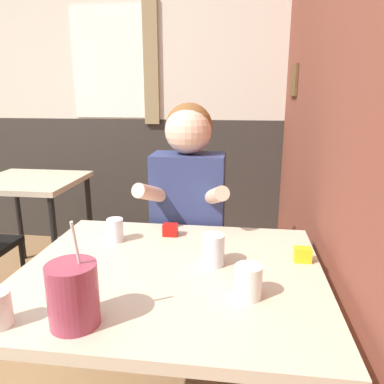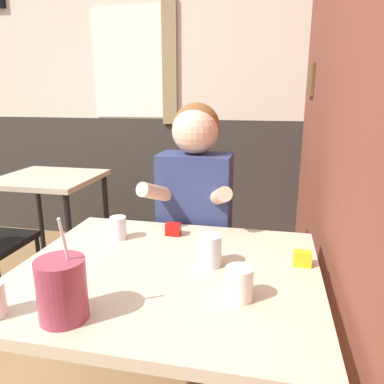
{
  "view_description": "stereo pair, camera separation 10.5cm",
  "coord_description": "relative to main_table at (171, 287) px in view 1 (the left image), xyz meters",
  "views": [
    {
      "loc": [
        0.93,
        -0.74,
        1.32
      ],
      "look_at": [
        0.76,
        0.57,
        0.97
      ],
      "focal_mm": 35.0,
      "sensor_mm": 36.0,
      "label": 1
    },
    {
      "loc": [
        1.04,
        -0.72,
        1.32
      ],
      "look_at": [
        0.76,
        0.57,
        0.97
      ],
      "focal_mm": 35.0,
      "sensor_mm": 36.0,
      "label": 2
    }
  ],
  "objects": [
    {
      "name": "brick_wall_right",
      "position": [
        0.59,
        0.79,
        0.67
      ],
      "size": [
        0.08,
        4.36,
        2.7
      ],
      "color": "brown",
      "rests_on": "ground_plane"
    },
    {
      "name": "person_seated",
      "position": [
        -0.02,
        0.57,
        0.01
      ],
      "size": [
        0.42,
        0.41,
        1.28
      ],
      "color": "navy",
      "rests_on": "ground_plane"
    },
    {
      "name": "main_table",
      "position": [
        0.0,
        0.0,
        0.0
      ],
      "size": [
        1.02,
        0.88,
        0.74
      ],
      "color": "beige",
      "rests_on": "ground_plane"
    },
    {
      "name": "glass_near_pitcher",
      "position": [
        -0.27,
        0.22,
        0.11
      ],
      "size": [
        0.07,
        0.07,
        0.09
      ],
      "color": "silver",
      "rests_on": "main_table"
    },
    {
      "name": "glass_by_brick",
      "position": [
        0.14,
        0.06,
        0.12
      ],
      "size": [
        0.08,
        0.08,
        0.11
      ],
      "color": "silver",
      "rests_on": "main_table"
    },
    {
      "name": "condiment_ketchup",
      "position": [
        -0.06,
        0.31,
        0.09
      ],
      "size": [
        0.06,
        0.04,
        0.05
      ],
      "color": "#B7140F",
      "rests_on": "main_table"
    },
    {
      "name": "background_table",
      "position": [
        -1.22,
        1.21,
        -0.04
      ],
      "size": [
        0.67,
        0.63,
        0.74
      ],
      "color": "beige",
      "rests_on": "ground_plane"
    },
    {
      "name": "cocktail_pitcher",
      "position": [
        -0.19,
        -0.33,
        0.15
      ],
      "size": [
        0.13,
        0.13,
        0.29
      ],
      "color": "#99384C",
      "rests_on": "main_table"
    },
    {
      "name": "glass_center",
      "position": [
        0.26,
        -0.14,
        0.11
      ],
      "size": [
        0.08,
        0.08,
        0.1
      ],
      "color": "silver",
      "rests_on": "main_table"
    },
    {
      "name": "condiment_mustard",
      "position": [
        0.45,
        0.13,
        0.09
      ],
      "size": [
        0.06,
        0.04,
        0.05
      ],
      "color": "yellow",
      "rests_on": "main_table"
    },
    {
      "name": "back_wall",
      "position": [
        -0.72,
        2.0,
        0.68
      ],
      "size": [
        5.53,
        0.09,
        2.7
      ],
      "color": "beige",
      "rests_on": "ground_plane"
    }
  ]
}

